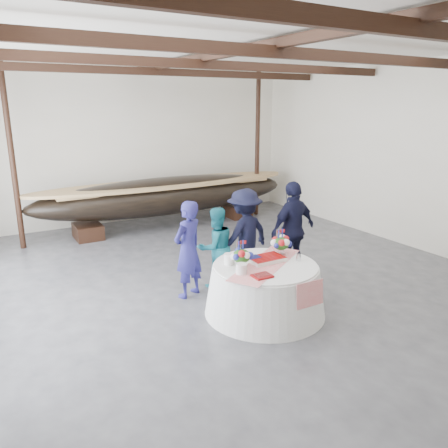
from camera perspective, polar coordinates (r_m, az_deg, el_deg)
floor at (r=8.79m, az=2.20°, el=-7.90°), size 10.00×12.00×0.01m
wall_back at (r=13.59m, az=-11.44°, el=9.95°), size 10.00×0.02×4.50m
wall_right at (r=11.61m, az=23.97°, el=8.05°), size 0.02×12.00×4.50m
ceiling at (r=8.14m, az=2.55°, el=22.62°), size 10.00×12.00×0.01m
pavilion_structure at (r=8.78m, az=-0.46°, el=18.85°), size 9.80×11.76×4.50m
longboat_display at (r=12.69m, az=-7.32°, el=3.72°), size 7.77×1.55×1.46m
banquet_table at (r=7.54m, az=5.36°, el=-8.42°), size 2.06×2.06×0.88m
tabletop_items at (r=7.43m, az=4.79°, el=-3.92°), size 1.90×1.48×0.40m
guest_woman_blue at (r=8.02m, az=-4.72°, el=-3.33°), size 0.78×0.67×1.82m
guest_woman_teal at (r=8.47m, az=-1.08°, el=-3.07°), size 0.77×0.60×1.59m
guest_man_left at (r=8.77m, az=2.69°, el=-1.43°), size 1.33×0.93×1.88m
guest_man_right at (r=9.04m, az=8.98°, el=-0.70°), size 1.23×0.65×1.99m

